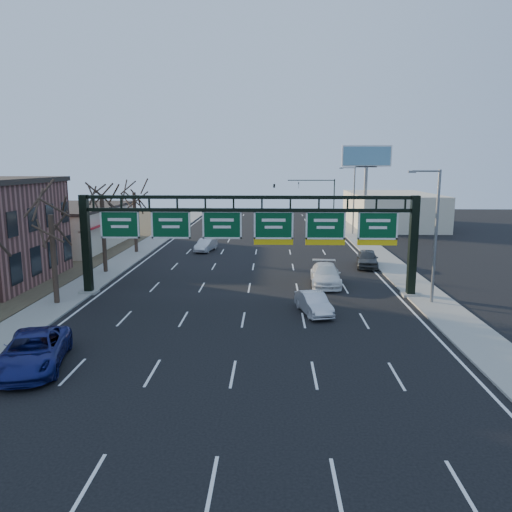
{
  "coord_description": "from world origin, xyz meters",
  "views": [
    {
      "loc": [
        1.74,
        -27.15,
        9.31
      ],
      "look_at": [
        0.65,
        6.11,
        3.2
      ],
      "focal_mm": 35.0,
      "sensor_mm": 36.0,
      "label": 1
    }
  ],
  "objects_px": {
    "car_blue_suv": "(33,351)",
    "car_silver_sedan": "(314,303)",
    "sign_gantry": "(250,231)",
    "car_white_wagon": "(326,275)"
  },
  "relations": [
    {
      "from": "sign_gantry",
      "to": "car_silver_sedan",
      "type": "bearing_deg",
      "value": -47.13
    },
    {
      "from": "car_silver_sedan",
      "to": "car_white_wagon",
      "type": "bearing_deg",
      "value": 64.8
    },
    {
      "from": "sign_gantry",
      "to": "car_blue_suv",
      "type": "xyz_separation_m",
      "value": [
        -9.46,
        -13.6,
        -3.82
      ]
    },
    {
      "from": "car_blue_suv",
      "to": "car_silver_sedan",
      "type": "distance_m",
      "value": 16.41
    },
    {
      "from": "car_silver_sedan",
      "to": "car_white_wagon",
      "type": "distance_m",
      "value": 7.87
    },
    {
      "from": "sign_gantry",
      "to": "car_silver_sedan",
      "type": "distance_m",
      "value": 7.36
    },
    {
      "from": "car_white_wagon",
      "to": "car_blue_suv",
      "type": "bearing_deg",
      "value": -129.61
    },
    {
      "from": "car_blue_suv",
      "to": "car_white_wagon",
      "type": "xyz_separation_m",
      "value": [
        15.24,
        16.77,
        -0.01
      ]
    },
    {
      "from": "sign_gantry",
      "to": "car_white_wagon",
      "type": "height_order",
      "value": "sign_gantry"
    },
    {
      "from": "car_blue_suv",
      "to": "car_silver_sedan",
      "type": "bearing_deg",
      "value": 20.49
    }
  ]
}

